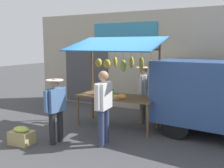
{
  "coord_description": "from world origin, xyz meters",
  "views": [
    {
      "loc": [
        -3.14,
        6.24,
        2.27
      ],
      "look_at": [
        0.0,
        0.3,
        1.25
      ],
      "focal_mm": 41.46,
      "sensor_mm": 36.0,
      "label": 1
    }
  ],
  "objects": [
    {
      "name": "shopper_with_shopping_bag",
      "position": [
        -0.32,
        1.31,
        0.99
      ],
      "size": [
        0.27,
        0.72,
        1.7
      ],
      "rotation": [
        0.0,
        0.0,
        -1.48
      ],
      "color": "navy",
      "rests_on": "ground"
    },
    {
      "name": "shopper_with_ponytail",
      "position": [
        0.71,
        1.73,
        0.88
      ],
      "size": [
        0.39,
        0.66,
        1.52
      ],
      "rotation": [
        0.0,
        0.0,
        -1.67
      ],
      "color": "#232328",
      "rests_on": "ground"
    },
    {
      "name": "street_backdrop",
      "position": [
        0.06,
        -2.2,
        1.7
      ],
      "size": [
        9.0,
        0.3,
        3.4
      ],
      "color": "#B2A893",
      "rests_on": "ground"
    },
    {
      "name": "vendor_with_sunhat",
      "position": [
        -0.47,
        -0.75,
        0.99
      ],
      "size": [
        0.43,
        0.7,
        1.67
      ],
      "rotation": [
        0.0,
        0.0,
        1.78
      ],
      "color": "#726656",
      "rests_on": "ground"
    },
    {
      "name": "market_stall",
      "position": [
        -0.01,
        -0.04,
        1.55
      ],
      "size": [
        2.5,
        1.46,
        2.5
      ],
      "color": "brown",
      "rests_on": "ground"
    },
    {
      "name": "produce_crate_near",
      "position": [
        1.37,
        2.17,
        0.19
      ],
      "size": [
        0.55,
        0.41,
        0.42
      ],
      "color": "tan",
      "rests_on": "ground"
    },
    {
      "name": "ground_plane",
      "position": [
        0.0,
        0.0,
        0.0
      ],
      "size": [
        40.0,
        40.0,
        0.0
      ],
      "primitive_type": "plane",
      "color": "#424244"
    }
  ]
}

